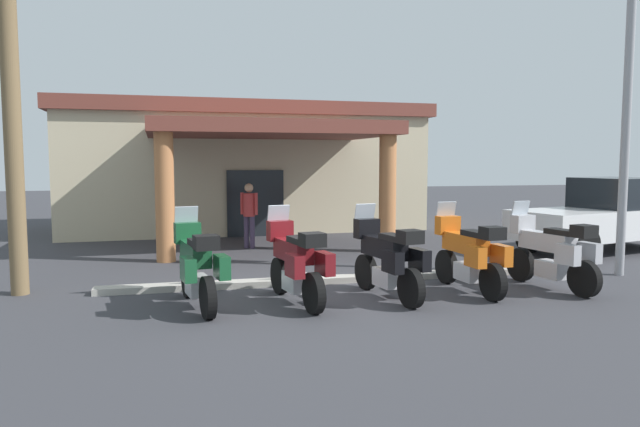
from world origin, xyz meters
The scene contains 11 objects.
ground_plane centered at (0.00, 0.00, 0.00)m, with size 80.00×80.00×0.00m, color #38383D.
motel_building centered at (-0.08, 10.68, 2.21)m, with size 12.55×10.27×4.32m.
motorcycle_green centered at (-2.08, -0.60, 0.70)m, with size 0.86×2.20×1.61m.
motorcycle_maroon centered at (-0.46, -0.69, 0.70)m, with size 0.87×2.20×1.61m.
motorcycle_black centered at (1.17, -0.71, 0.70)m, with size 0.87×2.20×1.61m.
motorcycle_orange centered at (2.79, -0.57, 0.70)m, with size 0.73×2.21×1.61m.
motorcycle_silver centered at (4.42, -0.72, 0.70)m, with size 0.88×2.20×1.61m.
pedestrian centered at (-0.50, 5.71, 1.04)m, with size 0.44×0.35×1.78m.
pickup_truck_white centered at (8.58, 2.93, 0.94)m, with size 5.50×3.05×1.95m.
roadside_sign centered at (6.64, 0.12, 4.97)m, with size 1.40×0.18×7.50m.
curb_strip centered at (1.17, 0.81, 0.06)m, with size 10.13×0.36×0.12m, color #ADA89E.
Camera 1 is at (-2.35, -10.23, 2.41)m, focal length 32.88 mm.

